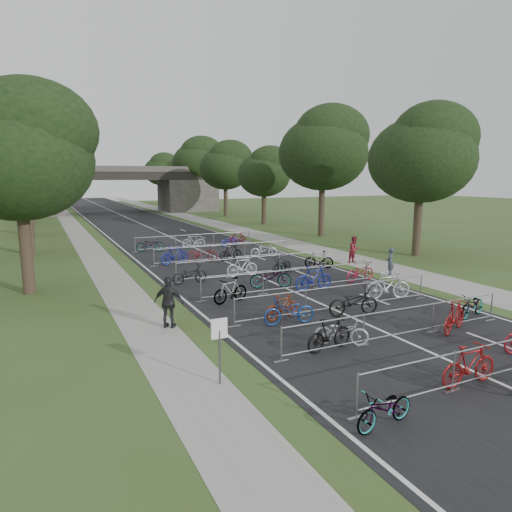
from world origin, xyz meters
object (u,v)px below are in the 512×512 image
Objects in this scene: overpass_bridge at (115,190)px; park_sign at (219,339)px; bike_1 at (469,365)px; pedestrian_b at (354,250)px; pedestrian_a at (390,262)px; bike_0 at (385,409)px; pedestrian_c at (169,303)px.

overpass_bridge is 16.99× the size of park_sign.
bike_1 is 17.54m from pedestrian_b.
pedestrian_a is 3.91m from pedestrian_b.
pedestrian_a is at bearing 32.60° from park_sign.
bike_1 is at bearing 20.91° from pedestrian_a.
bike_1 is 1.22× the size of pedestrian_a.
park_sign reaches higher than pedestrian_b.
bike_1 is at bearing 92.88° from bike_0.
bike_1 is (5.92, -2.93, -0.70)m from park_sign.
park_sign reaches higher than bike_1.
overpass_bridge reaches higher than park_sign.
park_sign is 1.09× the size of bike_0.
bike_1 is (3.42, 0.66, 0.13)m from bike_0.
overpass_bridge is 20.05× the size of pedestrian_a.
pedestrian_b is at bearing 41.75° from park_sign.
bike_0 is (2.50, -3.59, -0.83)m from park_sign.
overpass_bridge is 16.41× the size of bike_1.
park_sign reaches higher than bike_0.
pedestrian_a is at bearing 129.86° from bike_0.
pedestrian_b is at bearing -81.61° from overpass_bridge.
bike_0 is 0.89× the size of bike_1.
pedestrian_c is at bearing -172.06° from bike_0.
pedestrian_b reaches higher than bike_0.
park_sign is 0.96× the size of pedestrian_c.
pedestrian_b is at bearing -26.28° from bike_1.
bike_0 is at bearing -55.18° from park_sign.
pedestrian_a is (7.68, 11.63, 0.21)m from bike_1.
overpass_bridge is 62.41m from park_sign.
pedestrian_a is (6.80, -53.30, -2.76)m from overpass_bridge.
bike_0 is 9.08m from pedestrian_c.
pedestrian_b is 15.94m from pedestrian_c.
pedestrian_c is at bearing -165.29° from pedestrian_b.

